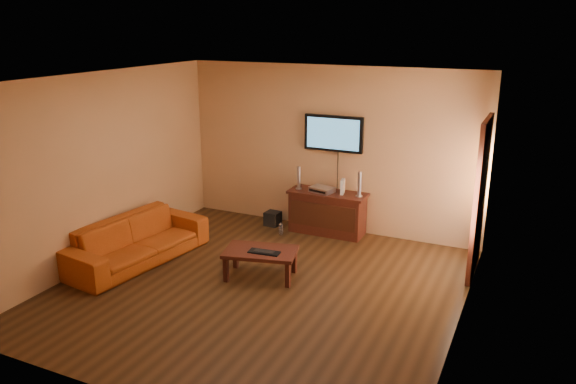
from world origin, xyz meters
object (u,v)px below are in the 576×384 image
Objects in this scene: coffee_table at (261,254)px; sofa at (136,234)px; speaker_left at (299,179)px; keyboard at (264,252)px; television at (333,133)px; av_receiver at (322,189)px; media_console at (327,212)px; game_console at (343,187)px; bottle at (281,229)px; speaker_right at (359,185)px; subwoofer at (273,218)px.

sofa is (-1.88, -0.27, 0.08)m from coffee_table.
keyboard is at bearing -79.30° from speaker_left.
television is at bearing -32.43° from sofa.
speaker_left is 1.03× the size of av_receiver.
coffee_table is 0.49× the size of sofa.
sofa is at bearing -133.24° from media_console.
sofa is 9.14× the size of game_console.
speaker_left is 0.75m from game_console.
television reaches higher than bottle.
speaker_right is at bearing -41.46° from sofa.
game_console is 1.22m from bottle.
bottle is (-0.14, -0.38, -0.78)m from speaker_left.
av_receiver is at bearing -177.96° from speaker_right.
speaker_right is at bearing 71.84° from keyboard.
television is 2.26× the size of keyboard.
television is 0.94m from speaker_right.
bottle is at bearing -136.13° from television.
speaker_left is 1.79× the size of bottle.
av_receiver is 1.56× the size of game_console.
media_console is at bearing -90.00° from television.
speaker_right is 0.30m from game_console.
television reaches higher than keyboard.
speaker_right is 0.64m from av_receiver.
sofa is 2.99m from av_receiver.
av_receiver reaches higher than coffee_table.
television reaches higher than av_receiver.
speaker_left reaches higher than subwoofer.
media_console reaches higher than subwoofer.
game_console reaches higher than av_receiver.
av_receiver is at bearing -162.05° from media_console.
speaker_left reaches higher than keyboard.
coffee_table is 2.01m from speaker_left.
television is 1.77m from bottle.
subwoofer is (-1.22, -0.08, -0.70)m from game_console.
sofa is at bearing -139.78° from speaker_right.
av_receiver reaches higher than bottle.
keyboard is (0.85, -1.95, 0.29)m from subwoofer.
television is 3.42m from sofa.
av_receiver is (-0.62, -0.02, -0.14)m from speaker_right.
speaker_left reaches higher than media_console.
sofa is 2.46m from subwoofer.
av_receiver is 2.01m from keyboard.
media_console is 6.02× the size of bottle.
television reaches higher than sofa.
sofa is (-2.09, -2.43, -1.20)m from television.
subwoofer is at bearing 173.24° from game_console.
bottle is (1.45, 1.81, -0.33)m from sofa.
keyboard is (0.52, -1.59, 0.31)m from bottle.
media_console is at bearing 179.29° from speaker_right.
speaker_right reaches higher than media_console.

